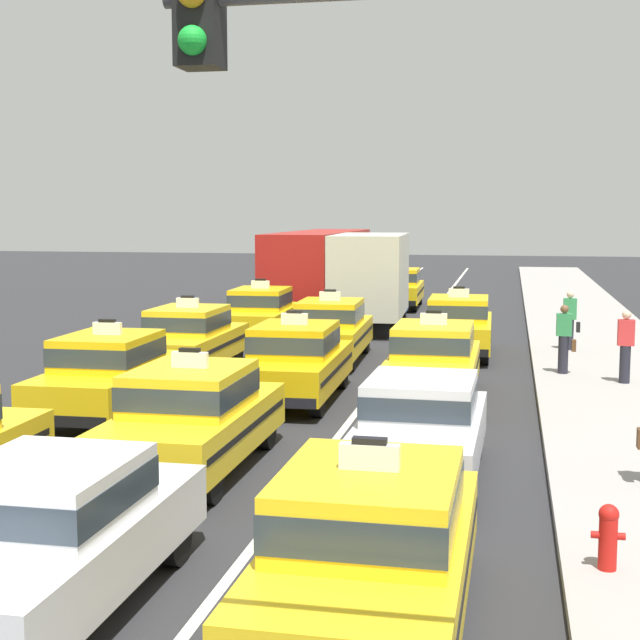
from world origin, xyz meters
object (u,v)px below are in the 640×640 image
(taxi_left_third, at_px, (190,338))
(taxi_center_third, at_px, (296,360))
(taxi_center_fourth, at_px, (330,329))
(fire_hydrant, at_px, (608,534))
(taxi_right_nearest, at_px, (371,547))
(box_truck_center_fifth, at_px, (372,277))
(sedan_right_second, at_px, (421,425))
(taxi_right_third, at_px, (433,360))
(sedan_center_nearest, at_px, (52,531))
(bus_left_fifth, at_px, (320,266))
(traffic_light_pole, at_px, (495,250))
(taxi_center_sixth, at_px, (399,287))
(taxi_left_fourth, at_px, (261,313))
(taxi_right_fourth, at_px, (459,325))
(taxi_left_second, at_px, (111,373))
(pedestrian_trailing, at_px, (570,320))
(pedestrian_far_corner, at_px, (564,339))
(pedestrian_by_storefront, at_px, (626,346))
(taxi_center_second, at_px, (193,416))

(taxi_left_third, bearing_deg, taxi_center_third, -40.23)
(taxi_center_fourth, height_order, fire_hydrant, taxi_center_fourth)
(taxi_right_nearest, bearing_deg, box_truck_center_fifth, 98.37)
(sedan_right_second, xyz_separation_m, taxi_right_third, (-0.30, 5.95, 0.03))
(taxi_center_third, xyz_separation_m, sedan_right_second, (3.18, -5.36, -0.03))
(sedan_center_nearest, bearing_deg, bus_left_fifth, 96.32)
(taxi_right_nearest, bearing_deg, traffic_light_pole, -70.91)
(taxi_center_sixth, distance_m, traffic_light_pole, 33.96)
(taxi_center_third, distance_m, taxi_right_nearest, 11.08)
(taxi_left_fourth, bearing_deg, taxi_center_fourth, -50.32)
(taxi_right_third, xyz_separation_m, taxi_right_fourth, (0.17, 6.45, 0.00))
(taxi_left_second, height_order, taxi_left_third, same)
(taxi_left_third, bearing_deg, pedestrian_trailing, 27.27)
(traffic_light_pole, bearing_deg, pedestrian_trailing, 85.33)
(taxi_left_fourth, relative_size, taxi_right_fourth, 1.01)
(taxi_left_second, height_order, taxi_left_fourth, same)
(taxi_center_third, height_order, box_truck_center_fifth, box_truck_center_fifth)
(box_truck_center_fifth, bearing_deg, taxi_center_third, -88.95)
(pedestrian_far_corner, bearing_deg, sedan_right_second, -105.68)
(taxi_left_third, relative_size, taxi_right_nearest, 1.00)
(taxi_center_third, height_order, pedestrian_far_corner, taxi_center_third)
(pedestrian_trailing, distance_m, fire_hydrant, 16.63)
(traffic_light_pole, bearing_deg, taxi_right_nearest, 109.09)
(taxi_left_third, xyz_separation_m, taxi_center_fourth, (3.12, 2.48, 0.00))
(taxi_left_fourth, height_order, taxi_right_fourth, same)
(taxi_center_sixth, xyz_separation_m, pedestrian_by_storefront, (7.15, -16.84, 0.12))
(taxi_center_sixth, bearing_deg, sedan_right_second, -82.50)
(taxi_left_fourth, bearing_deg, pedestrian_by_storefront, -30.71)
(taxi_left_fourth, relative_size, sedan_center_nearest, 1.08)
(bus_left_fifth, xyz_separation_m, pedestrian_by_storefront, (10.25, -15.48, -0.83))
(taxi_center_second, height_order, pedestrian_by_storefront, taxi_center_second)
(taxi_left_second, distance_m, taxi_center_third, 3.92)
(taxi_right_fourth, relative_size, pedestrian_trailing, 2.75)
(pedestrian_far_corner, bearing_deg, traffic_light_pole, -94.51)
(pedestrian_far_corner, bearing_deg, taxi_left_second, -145.80)
(bus_left_fifth, distance_m, sedan_center_nearest, 29.17)
(taxi_center_fourth, bearing_deg, fire_hydrant, -67.67)
(taxi_center_second, distance_m, taxi_right_nearest, 6.13)
(sedan_center_nearest, relative_size, box_truck_center_fifth, 0.61)
(bus_left_fifth, xyz_separation_m, sedan_center_nearest, (3.21, -28.98, -0.97))
(taxi_right_nearest, xyz_separation_m, fire_hydrant, (2.34, 1.79, -0.33))
(taxi_center_second, relative_size, sedan_right_second, 1.06)
(taxi_center_fourth, distance_m, taxi_right_third, 5.72)
(taxi_center_third, distance_m, taxi_center_fourth, 5.36)
(taxi_left_second, relative_size, taxi_center_sixth, 1.00)
(pedestrian_trailing, bearing_deg, taxi_center_third, -128.18)
(taxi_left_fourth, bearing_deg, taxi_right_third, -53.76)
(traffic_light_pole, bearing_deg, pedestrian_far_corner, 85.49)
(taxi_left_fourth, relative_size, pedestrian_far_corner, 2.78)
(taxi_left_third, distance_m, fire_hydrant, 14.73)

